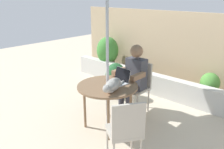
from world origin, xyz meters
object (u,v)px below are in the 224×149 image
patio_table (108,89)px  chair_occupied (139,83)px  chair_empty (126,129)px  cat (112,85)px  potted_plant_by_chair (108,54)px  laptop (120,78)px  person_seated (134,76)px  potted_plant_near_fence (209,88)px  potted_plant_corner (116,79)px

patio_table → chair_occupied: size_ratio=1.04×
chair_empty → cat: (-0.60, 0.42, 0.27)m
patio_table → potted_plant_by_chair: potted_plant_by_chair is taller
laptop → cat: (0.15, -0.34, 0.02)m
person_seated → laptop: bearing=-83.0°
chair_occupied → cat: size_ratio=1.42×
cat → potted_plant_by_chair: bearing=135.1°
patio_table → potted_plant_near_fence: 2.15m
potted_plant_corner → chair_empty: bearing=-45.0°
patio_table → cat: size_ratio=1.48×
chair_empty → potted_plant_corner: size_ratio=1.24×
chair_occupied → person_seated: (0.00, -0.16, 0.17)m
patio_table → cat: (0.20, -0.11, 0.15)m
potted_plant_near_fence → potted_plant_corner: potted_plant_corner is taller
person_seated → potted_plant_corner: bearing=155.3°
laptop → potted_plant_corner: laptop is taller
patio_table → person_seated: size_ratio=0.75×
chair_occupied → potted_plant_near_fence: chair_occupied is taller
patio_table → potted_plant_by_chair: size_ratio=0.92×
patio_table → potted_plant_corner: (-0.70, 0.97, -0.26)m
person_seated → cat: bearing=-75.3°
person_seated → potted_plant_near_fence: person_seated is taller
potted_plant_corner → chair_occupied: bearing=-13.2°
patio_table → potted_plant_corner: potted_plant_corner is taller
potted_plant_near_fence → potted_plant_by_chair: potted_plant_by_chair is taller
cat → person_seated: bearing=104.7°
laptop → potted_plant_near_fence: laptop is taller
laptop → potted_plant_near_fence: 1.94m
chair_occupied → cat: (0.20, -0.92, 0.27)m
person_seated → potted_plant_by_chair: person_seated is taller
person_seated → potted_plant_by_chair: (-1.76, 1.19, -0.12)m
patio_table → potted_plant_corner: 1.23m
chair_empty → person_seated: size_ratio=0.73×
chair_empty → potted_plant_corner: 2.13m
person_seated → potted_plant_by_chair: 2.13m
patio_table → potted_plant_near_fence: bearing=66.2°
person_seated → cat: size_ratio=1.96×
chair_empty → potted_plant_by_chair: (-2.56, 2.37, 0.05)m
patio_table → potted_plant_corner: size_ratio=1.29×
potted_plant_near_fence → patio_table: bearing=-113.8°
potted_plant_near_fence → potted_plant_corner: bearing=-148.1°
chair_occupied → patio_table: bearing=-90.0°
chair_empty → cat: size_ratio=1.42×
potted_plant_by_chair → potted_plant_corner: potted_plant_by_chair is taller
chair_occupied → laptop: bearing=-84.9°
chair_occupied → cat: bearing=-77.7°
potted_plant_by_chair → person_seated: bearing=-34.2°
chair_occupied → potted_plant_near_fence: size_ratio=1.43×
chair_occupied → laptop: size_ratio=2.83×
chair_empty → laptop: laptop is taller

